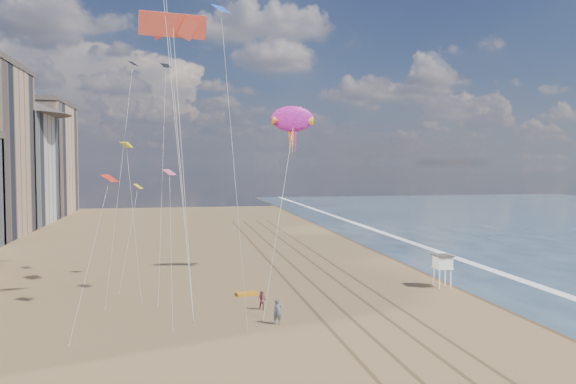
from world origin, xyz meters
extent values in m
plane|color=#42301E|center=(19.00, 40.00, 0.00)|extent=(260.00, 260.00, 0.00)
plane|color=white|center=(23.20, 40.00, 0.00)|extent=(260.00, 260.00, 0.00)
cube|color=brown|center=(-1.20, 30.00, 0.01)|extent=(0.28, 120.00, 0.01)
cube|color=brown|center=(1.20, 30.00, 0.01)|extent=(0.28, 120.00, 0.01)
cube|color=brown|center=(4.00, 30.00, 0.01)|extent=(0.28, 120.00, 0.01)
cube|color=brown|center=(6.20, 30.00, 0.01)|extent=(0.28, 120.00, 0.01)
cube|color=#BCB2A3|center=(-45.50, 92.00, 11.00)|extent=(15.00, 22.00, 22.00)
cone|color=#473D38|center=(-45.50, 92.00, 24.20)|extent=(34.22, 34.22, 4.40)
cube|color=tan|center=(-46.00, 114.00, 13.00)|extent=(16.00, 24.00, 26.00)
cube|color=#473D38|center=(-46.00, 114.00, 26.50)|extent=(16.32, 24.48, 1.00)
cylinder|color=white|center=(12.88, 22.47, 0.90)|extent=(0.12, 0.12, 1.80)
cylinder|color=white|center=(14.08, 22.47, 0.90)|extent=(0.12, 0.12, 1.80)
cylinder|color=white|center=(12.88, 23.66, 0.90)|extent=(0.12, 0.12, 1.80)
cylinder|color=white|center=(14.08, 23.66, 0.90)|extent=(0.12, 0.12, 1.80)
cube|color=white|center=(13.48, 23.07, 1.94)|extent=(1.60, 1.60, 0.12)
cube|color=white|center=(13.48, 23.07, 2.54)|extent=(1.50, 1.50, 1.10)
cube|color=#473D38|center=(13.48, 23.07, 3.19)|extent=(1.80, 1.80, 0.10)
cube|color=orange|center=(-6.04, 23.59, 0.11)|extent=(2.08, 1.47, 0.22)
ellipsoid|color=#B51B99|center=(0.12, 32.28, 17.19)|extent=(4.61, 0.86, 2.74)
cone|color=#E85815|center=(-1.53, 32.28, 16.99)|extent=(1.24, 1.03, 1.03)
cone|color=yellow|center=(1.77, 32.28, 16.99)|extent=(1.24, 1.03, 1.03)
cylinder|color=silver|center=(-2.86, 23.36, 8.08)|extent=(0.03, 0.03, 24.80)
imported|color=#56586F|center=(-4.84, 13.63, 0.95)|extent=(0.75, 0.55, 1.91)
imported|color=#9A4E55|center=(-5.39, 17.96, 0.81)|extent=(0.99, 0.92, 1.62)
cube|color=#F04B35|center=(-12.52, 18.16, 23.38)|extent=(5.41, 1.78, 1.84)
plane|color=gold|center=(-16.45, 33.45, 9.87)|extent=(1.20, 1.27, 0.53)
plane|color=red|center=(-17.78, 20.12, 11.11)|extent=(1.67, 1.71, 0.58)
plane|color=gold|center=(-17.24, 29.31, 14.16)|extent=(1.67, 1.63, 0.61)
plane|color=black|center=(-16.72, 32.33, 22.65)|extent=(1.31, 1.34, 0.52)
plane|color=blue|center=(-8.37, 22.56, 26.07)|extent=(2.17, 2.07, 0.94)
plane|color=#CB4F78|center=(-13.02, 24.65, 11.52)|extent=(1.60, 1.60, 0.53)
plane|color=black|center=(-13.36, 30.76, 22.28)|extent=(1.53, 1.46, 0.59)
camera|label=1|loc=(-12.15, -28.22, 12.39)|focal=35.00mm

